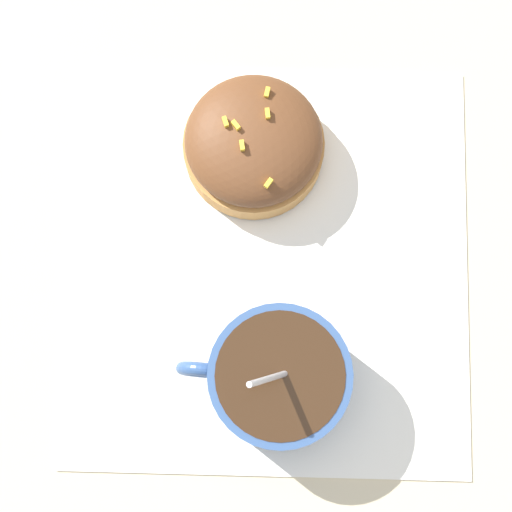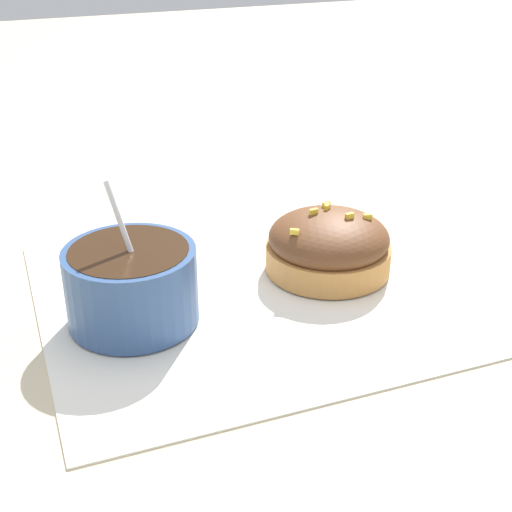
{
  "view_description": "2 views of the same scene",
  "coord_description": "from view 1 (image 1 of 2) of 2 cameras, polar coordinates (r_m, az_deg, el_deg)",
  "views": [
    {
      "loc": [
        0.11,
        -0.01,
        0.61
      ],
      "look_at": [
        -0.0,
        -0.01,
        0.03
      ],
      "focal_mm": 60.0,
      "sensor_mm": 36.0,
      "label": 1
    },
    {
      "loc": [
        0.17,
        0.45,
        0.28
      ],
      "look_at": [
        -0.02,
        -0.0,
        0.03
      ],
      "focal_mm": 50.0,
      "sensor_mm": 36.0,
      "label": 2
    }
  ],
  "objects": [
    {
      "name": "paper_napkin",
      "position": [
        0.62,
        0.84,
        -0.56
      ],
      "size": [
        0.31,
        0.3,
        0.0
      ],
      "color": "white",
      "rests_on": "ground_plane"
    },
    {
      "name": "frosted_pastry",
      "position": [
        0.62,
        -0.16,
        7.51
      ],
      "size": [
        0.1,
        0.1,
        0.05
      ],
      "color": "#C18442",
      "rests_on": "paper_napkin"
    },
    {
      "name": "ground_plane",
      "position": [
        0.62,
        0.84,
        -0.58
      ],
      "size": [
        3.0,
        3.0,
        0.0
      ],
      "primitive_type": "plane",
      "color": "#C6B793"
    },
    {
      "name": "coffee_cup",
      "position": [
        0.58,
        1.44,
        -8.09
      ],
      "size": [
        0.09,
        0.12,
        0.1
      ],
      "color": "#335184",
      "rests_on": "paper_napkin"
    }
  ]
}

